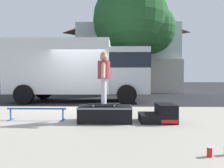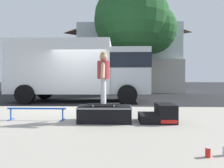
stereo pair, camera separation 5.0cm
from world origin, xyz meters
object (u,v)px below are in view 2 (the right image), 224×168
(skate_box, at_px, (105,113))
(soda_can, at_px, (208,152))
(skateboard, at_px, (104,104))
(grind_rail, at_px, (37,111))
(street_tree_main, at_px, (136,23))
(skater_kid, at_px, (103,73))
(kicker_ramp, at_px, (160,114))
(box_truck, at_px, (81,69))

(skate_box, xyz_separation_m, soda_can, (1.49, -2.05, -0.14))
(skateboard, bearing_deg, skate_box, -4.82)
(grind_rail, bearing_deg, soda_can, -34.01)
(skate_box, relative_size, grind_rail, 0.86)
(skateboard, distance_m, street_tree_main, 10.97)
(skater_kid, distance_m, soda_can, 2.79)
(kicker_ramp, relative_size, soda_can, 6.65)
(grind_rail, distance_m, soda_can, 3.89)
(kicker_ramp, height_order, skateboard, skateboard)
(box_truck, bearing_deg, skater_kid, -73.36)
(skate_box, distance_m, skater_kid, 0.97)
(grind_rail, xyz_separation_m, skateboard, (1.69, -0.12, 0.19))
(skateboard, xyz_separation_m, box_truck, (-1.55, 5.18, 1.15))
(grind_rail, distance_m, skater_kid, 1.94)
(skater_kid, height_order, street_tree_main, street_tree_main)
(skate_box, height_order, box_truck, box_truck)
(grind_rail, bearing_deg, box_truck, 88.37)
(kicker_ramp, xyz_separation_m, skateboard, (-1.36, 0.00, 0.25))
(skater_kid, relative_size, soda_can, 9.88)
(skateboard, bearing_deg, kicker_ramp, -0.13)
(skateboard, xyz_separation_m, skater_kid, (0.00, -0.00, 0.74))
(kicker_ramp, relative_size, box_truck, 0.12)
(skater_kid, bearing_deg, soda_can, -53.38)
(kicker_ramp, xyz_separation_m, box_truck, (-2.91, 5.19, 1.40))
(grind_rail, height_order, street_tree_main, street_tree_main)
(soda_can, distance_m, box_truck, 8.01)
(skateboard, relative_size, soda_can, 6.32)
(street_tree_main, bearing_deg, kicker_ramp, -91.98)
(soda_can, relative_size, box_truck, 0.02)
(street_tree_main, bearing_deg, box_truck, -125.68)
(skate_box, bearing_deg, street_tree_main, 80.28)
(kicker_ramp, bearing_deg, skateboard, 179.87)
(grind_rail, bearing_deg, skateboard, -4.02)
(skate_box, xyz_separation_m, skateboard, (-0.03, 0.00, 0.23))
(kicker_ramp, height_order, soda_can, kicker_ramp)
(grind_rail, xyz_separation_m, soda_can, (3.22, -2.17, -0.17))
(skater_kid, xyz_separation_m, soda_can, (1.53, -2.05, -1.11))
(skateboard, relative_size, box_truck, 0.12)
(grind_rail, distance_m, street_tree_main, 11.33)
(grind_rail, distance_m, skateboard, 1.71)
(skateboard, height_order, box_truck, box_truck)
(skater_kid, relative_size, box_truck, 0.18)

